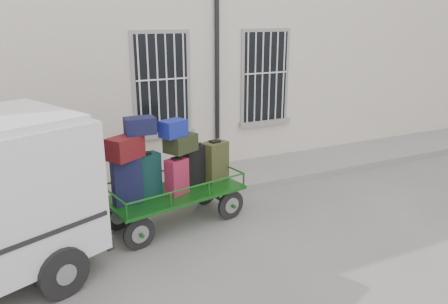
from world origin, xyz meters
name	(u,v)px	position (x,y,z in m)	size (l,w,h in m)	color
ground	(238,225)	(0.00, 0.00, 0.00)	(80.00, 80.00, 0.00)	slate
building	(146,44)	(0.00, 5.50, 3.00)	(24.00, 5.15, 6.00)	beige
sidewalk	(193,183)	(0.00, 2.20, 0.07)	(24.00, 1.70, 0.15)	gray
luggage_cart	(170,173)	(-1.08, 0.59, 1.01)	(2.97, 1.57, 2.11)	black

